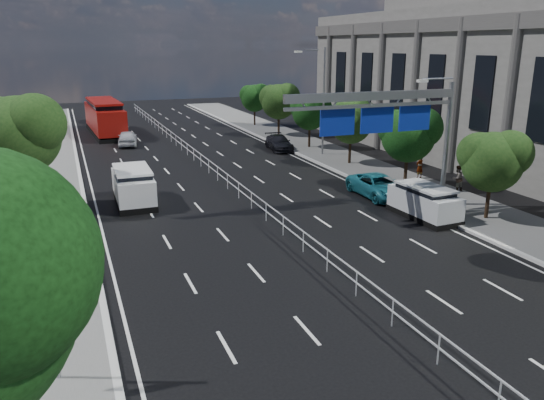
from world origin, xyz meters
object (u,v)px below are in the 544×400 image
silver_minivan (424,202)px  parked_car_dark (279,143)px  near_car_dark (94,116)px  overhead_gantry (391,114)px  pedestrian_a (420,167)px  pedestrian_b (457,178)px  red_bus (105,116)px  white_minivan (133,186)px  toilet_sign (29,289)px  near_car_silver (127,138)px  parked_car_teal (379,186)px

silver_minivan → parked_car_dark: bearing=87.3°
near_car_dark → silver_minivan: silver_minivan is taller
overhead_gantry → parked_car_dark: bearing=85.5°
overhead_gantry → parked_car_dark: size_ratio=2.27×
pedestrian_a → pedestrian_b: size_ratio=0.97×
red_bus → white_minivan: bearing=-94.1°
toilet_sign → near_car_silver: size_ratio=1.03×
white_minivan → near_car_silver: size_ratio=1.19×
near_car_dark → near_car_silver: bearing=94.8°
toilet_sign → white_minivan: toilet_sign is taller
parked_car_teal → parked_car_dark: (0.06, 16.69, -0.04)m
overhead_gantry → white_minivan: (-12.93, 7.24, -4.55)m
near_car_dark → parked_car_teal: bearing=107.7°
white_minivan → near_car_dark: 37.95m
red_bus → toilet_sign: bearing=-99.7°
red_bus → parked_car_teal: bearing=-69.2°
red_bus → near_car_dark: bearing=90.3°
white_minivan → pedestrian_a: (19.49, -1.49, -0.11)m
silver_minivan → pedestrian_a: silver_minivan is taller
near_car_dark → pedestrian_b: (19.58, -43.22, 0.23)m
white_minivan → silver_minivan: size_ratio=1.12×
near_car_dark → parked_car_dark: size_ratio=1.01×
near_car_silver → parked_car_teal: size_ratio=0.84×
toilet_sign → pedestrian_b: 27.23m
toilet_sign → pedestrian_b: (24.35, 12.02, -1.97)m
toilet_sign → red_bus: size_ratio=0.36×
toilet_sign → white_minivan: 18.03m
near_car_silver → silver_minivan: 31.05m
silver_minivan → parked_car_teal: 4.49m
overhead_gantry → silver_minivan: (1.56, -1.45, -4.71)m
near_car_dark → parked_car_teal: (14.42, -42.15, -0.05)m
toilet_sign → pedestrian_a: toilet_sign is taller
toilet_sign → pedestrian_a: bearing=33.1°
parked_car_teal → parked_car_dark: 16.69m
toilet_sign → red_bus: bearing=83.2°
red_bus → parked_car_dark: red_bus is taller
silver_minivan → parked_car_teal: (-0.06, 4.48, -0.20)m
overhead_gantry → parked_car_teal: size_ratio=2.05×
silver_minivan → parked_car_teal: bearing=88.0°
red_bus → parked_car_dark: 20.47m
white_minivan → near_car_silver: white_minivan is taller
toilet_sign → pedestrian_a: (24.25, 15.80, -2.00)m
silver_minivan → parked_car_dark: size_ratio=0.98×
white_minivan → near_car_silver: bearing=85.4°
parked_car_teal → parked_car_dark: bearing=90.5°
silver_minivan → pedestrian_a: bearing=52.5°
near_car_dark → parked_car_teal: near_car_dark is taller
white_minivan → parked_car_teal: white_minivan is taller
silver_minivan → pedestrian_b: size_ratio=2.65×
near_car_dark → toilet_sign: bearing=83.8°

